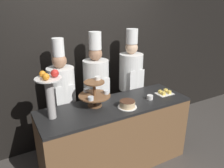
# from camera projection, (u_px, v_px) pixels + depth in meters

# --- Properties ---
(wall_back) EXTENTS (10.00, 0.06, 2.80)m
(wall_back) POSITION_uv_depth(u_px,v_px,m) (87.00, 56.00, 3.39)
(wall_back) COLOR black
(wall_back) RESTS_ON ground_plane
(buffet_counter) EXTENTS (2.00, 0.65, 0.94)m
(buffet_counter) POSITION_uv_depth(u_px,v_px,m) (116.00, 135.00, 2.99)
(buffet_counter) COLOR brown
(buffet_counter) RESTS_ON ground_plane
(tiered_stand) EXTENTS (0.40, 0.40, 0.37)m
(tiered_stand) POSITION_uv_depth(u_px,v_px,m) (95.00, 93.00, 2.73)
(tiered_stand) COLOR brown
(tiered_stand) RESTS_ON buffet_counter
(fruit_pedestal) EXTENTS (0.29, 0.29, 0.57)m
(fruit_pedestal) POSITION_uv_depth(u_px,v_px,m) (50.00, 90.00, 2.38)
(fruit_pedestal) COLOR #B2ADA8
(fruit_pedestal) RESTS_ON buffet_counter
(cake_round) EXTENTS (0.24, 0.24, 0.09)m
(cake_round) POSITION_uv_depth(u_px,v_px,m) (127.00, 104.00, 2.73)
(cake_round) COLOR white
(cake_round) RESTS_ON buffet_counter
(cup_white) EXTENTS (0.08, 0.08, 0.06)m
(cup_white) POSITION_uv_depth(u_px,v_px,m) (150.00, 97.00, 2.96)
(cup_white) COLOR white
(cup_white) RESTS_ON buffet_counter
(cake_square_tray) EXTENTS (0.24, 0.18, 0.05)m
(cake_square_tray) POSITION_uv_depth(u_px,v_px,m) (165.00, 93.00, 3.14)
(cake_square_tray) COLOR white
(cake_square_tray) RESTS_ON buffet_counter
(chef_left) EXTENTS (0.36, 0.36, 1.76)m
(chef_left) POSITION_uv_depth(u_px,v_px,m) (63.00, 97.00, 3.00)
(chef_left) COLOR #28282D
(chef_left) RESTS_ON ground_plane
(chef_center_left) EXTENTS (0.37, 0.37, 1.81)m
(chef_center_left) POSITION_uv_depth(u_px,v_px,m) (96.00, 89.00, 3.23)
(chef_center_left) COLOR #38332D
(chef_center_left) RESTS_ON ground_plane
(chef_center_right) EXTENTS (0.37, 0.37, 1.81)m
(chef_center_right) POSITION_uv_depth(u_px,v_px,m) (131.00, 81.00, 3.49)
(chef_center_right) COLOR #38332D
(chef_center_right) RESTS_ON ground_plane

